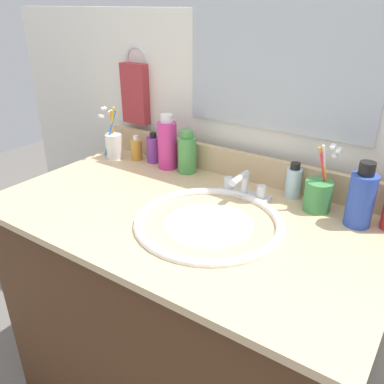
% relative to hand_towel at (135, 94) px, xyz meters
% --- Properties ---
extents(vanity_cabinet, '(1.06, 0.58, 0.76)m').
position_rel_hand_towel_xyz_m(vanity_cabinet, '(0.45, -0.32, -0.62)').
color(vanity_cabinet, '#4C2D19').
rests_on(vanity_cabinet, ground_plane).
extents(countertop, '(1.11, 0.63, 0.02)m').
position_rel_hand_towel_xyz_m(countertop, '(0.45, -0.32, -0.23)').
color(countertop, '#D1B284').
rests_on(countertop, vanity_cabinet).
extents(backsplash, '(1.11, 0.02, 0.09)m').
position_rel_hand_towel_xyz_m(backsplash, '(0.45, -0.02, -0.18)').
color(backsplash, '#D1B284').
rests_on(backsplash, countertop).
extents(back_wall, '(2.21, 0.04, 1.30)m').
position_rel_hand_towel_xyz_m(back_wall, '(0.45, 0.04, -0.35)').
color(back_wall, white).
rests_on(back_wall, ground_plane).
extents(mirror_panel, '(0.60, 0.01, 0.56)m').
position_rel_hand_towel_xyz_m(mirror_panel, '(0.55, 0.02, 0.23)').
color(mirror_panel, '#B2BCC6').
extents(towel_ring, '(0.10, 0.01, 0.10)m').
position_rel_hand_towel_xyz_m(towel_ring, '(0.00, 0.02, 0.12)').
color(towel_ring, silver).
extents(hand_towel, '(0.11, 0.04, 0.22)m').
position_rel_hand_towel_xyz_m(hand_towel, '(0.00, 0.00, 0.00)').
color(hand_towel, '#A53338').
extents(sink_basin, '(0.40, 0.40, 0.11)m').
position_rel_hand_towel_xyz_m(sink_basin, '(0.54, -0.34, -0.25)').
color(sink_basin, white).
rests_on(sink_basin, countertop).
extents(faucet, '(0.16, 0.10, 0.08)m').
position_rel_hand_towel_xyz_m(faucet, '(0.54, -0.14, -0.19)').
color(faucet, silver).
rests_on(faucet, countertop).
extents(bottle_toner_green, '(0.06, 0.06, 0.15)m').
position_rel_hand_towel_xyz_m(bottle_toner_green, '(0.29, -0.08, -0.15)').
color(bottle_toner_green, '#4C9E4C').
rests_on(bottle_toner_green, countertop).
extents(bottle_gel_clear, '(0.05, 0.05, 0.11)m').
position_rel_hand_towel_xyz_m(bottle_gel_clear, '(0.66, -0.06, -0.17)').
color(bottle_gel_clear, silver).
rests_on(bottle_gel_clear, countertop).
extents(bottle_cream_purple, '(0.05, 0.05, 0.11)m').
position_rel_hand_towel_xyz_m(bottle_cream_purple, '(0.14, -0.07, -0.17)').
color(bottle_cream_purple, '#7A3899').
rests_on(bottle_cream_purple, countertop).
extents(bottle_oil_amber, '(0.04, 0.04, 0.09)m').
position_rel_hand_towel_xyz_m(bottle_oil_amber, '(0.07, -0.09, -0.18)').
color(bottle_oil_amber, gold).
rests_on(bottle_oil_amber, countertop).
extents(bottle_shampoo_blue, '(0.07, 0.07, 0.18)m').
position_rel_hand_towel_xyz_m(bottle_shampoo_blue, '(0.87, -0.12, -0.14)').
color(bottle_shampoo_blue, '#2D4CB2').
rests_on(bottle_shampoo_blue, countertop).
extents(bottle_soap_pink, '(0.07, 0.07, 0.19)m').
position_rel_hand_towel_xyz_m(bottle_soap_pink, '(0.21, -0.08, -0.13)').
color(bottle_soap_pink, '#D8338C').
rests_on(bottle_soap_pink, countertop).
extents(cup_white_ceramic, '(0.08, 0.07, 0.20)m').
position_rel_hand_towel_xyz_m(cup_white_ceramic, '(-0.01, -0.12, -0.17)').
color(cup_white_ceramic, white).
rests_on(cup_white_ceramic, countertop).
extents(cup_green, '(0.08, 0.08, 0.19)m').
position_rel_hand_towel_xyz_m(cup_green, '(0.75, -0.10, -0.17)').
color(cup_green, '#3F8C47').
rests_on(cup_green, countertop).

